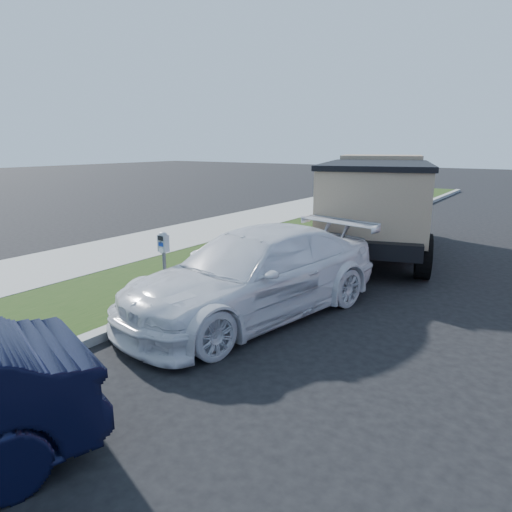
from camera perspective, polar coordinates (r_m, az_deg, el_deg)
The scene contains 5 objects.
ground at distance 7.46m, azimuth 4.70°, elevation -10.46°, with size 120.00×120.00×0.00m, color black.
streetside at distance 12.28m, azimuth -13.64°, elevation -0.72°, with size 6.12×50.00×0.15m.
parking_meter at distance 8.42m, azimuth -11.46°, elevation 0.39°, with size 0.19×0.14×1.40m.
white_wagon at distance 8.32m, azimuth -0.04°, elevation -2.11°, with size 2.19×5.38×1.56m, color white.
dump_truck at distance 13.85m, azimuth 14.86°, elevation 6.98°, with size 4.47×7.36×2.72m.
Camera 1 is at (3.29, -5.96, 3.06)m, focal length 32.00 mm.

